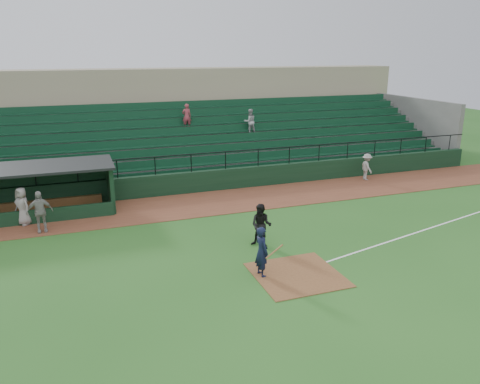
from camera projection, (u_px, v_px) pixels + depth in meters
name	position (u px, v px, depth m)	size (l,w,h in m)	color
ground	(285.00, 264.00, 17.72)	(90.00, 90.00, 0.00)	#255A1D
warning_track	(221.00, 202.00, 24.92)	(40.00, 4.00, 0.03)	brown
home_plate_dirt	(297.00, 275.00, 16.81)	(3.00, 3.00, 0.03)	brown
foul_line	(434.00, 227.00, 21.39)	(18.00, 0.09, 0.01)	white
stadium_structure	(183.00, 133.00, 31.87)	(38.00, 13.08, 6.40)	black
dugout	(19.00, 187.00, 22.77)	(8.90, 3.20, 2.42)	black
batter_at_plate	(262.00, 252.00, 16.53)	(1.06, 0.73, 1.84)	black
umpire	(261.00, 225.00, 19.07)	(0.87, 0.68, 1.79)	black
runner	(367.00, 167.00, 28.88)	(1.05, 0.60, 1.62)	gray
dugout_player_a	(40.00, 212.00, 20.50)	(1.09, 0.45, 1.86)	gray
dugout_player_b	(22.00, 206.00, 21.38)	(0.86, 0.56, 1.76)	gray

